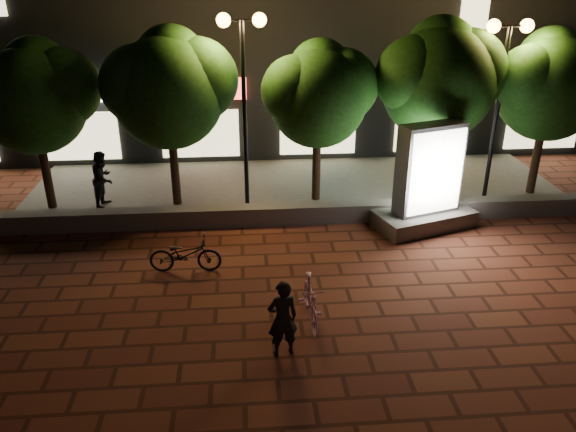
{
  "coord_description": "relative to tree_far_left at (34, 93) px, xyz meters",
  "views": [
    {
      "loc": [
        -1.55,
        -9.78,
        6.46
      ],
      "look_at": [
        -0.63,
        1.5,
        1.33
      ],
      "focal_mm": 35.34,
      "sensor_mm": 36.0,
      "label": 1
    }
  ],
  "objects": [
    {
      "name": "ground",
      "position": [
        6.95,
        -5.46,
        -3.29
      ],
      "size": [
        80.0,
        80.0,
        0.0
      ],
      "primitive_type": "plane",
      "color": "#5E2C1D",
      "rests_on": "ground"
    },
    {
      "name": "retaining_wall",
      "position": [
        6.95,
        -1.46,
        -3.04
      ],
      "size": [
        16.0,
        0.45,
        0.5
      ],
      "primitive_type": "cube",
      "color": "#65625D",
      "rests_on": "ground"
    },
    {
      "name": "sidewalk",
      "position": [
        6.95,
        1.04,
        -3.25
      ],
      "size": [
        16.0,
        5.0,
        0.08
      ],
      "primitive_type": "cube",
      "color": "#65625D",
      "rests_on": "ground"
    },
    {
      "name": "building_block",
      "position": [
        6.94,
        7.53,
        1.7
      ],
      "size": [
        28.0,
        8.12,
        11.3
      ],
      "color": "black",
      "rests_on": "ground"
    },
    {
      "name": "tree_far_left",
      "position": [
        0.0,
        0.0,
        0.0
      ],
      "size": [
        3.36,
        2.8,
        4.63
      ],
      "color": "#311E13",
      "rests_on": "sidewalk"
    },
    {
      "name": "tree_left",
      "position": [
        3.5,
        0.0,
        0.15
      ],
      "size": [
        3.6,
        3.0,
        4.89
      ],
      "color": "#311E13",
      "rests_on": "sidewalk"
    },
    {
      "name": "tree_mid",
      "position": [
        7.5,
        -0.0,
        -0.08
      ],
      "size": [
        3.24,
        2.7,
        4.5
      ],
      "color": "#311E13",
      "rests_on": "sidewalk"
    },
    {
      "name": "tree_right",
      "position": [
        10.8,
        0.0,
        0.27
      ],
      "size": [
        3.72,
        3.1,
        5.07
      ],
      "color": "#311E13",
      "rests_on": "sidewalk"
    },
    {
      "name": "tree_far_right",
      "position": [
        14.0,
        0.0,
        0.08
      ],
      "size": [
        3.48,
        2.9,
        4.76
      ],
      "color": "#311E13",
      "rests_on": "sidewalk"
    },
    {
      "name": "street_lamp_left",
      "position": [
        5.45,
        -0.26,
        0.74
      ],
      "size": [
        1.26,
        0.36,
        5.18
      ],
      "color": "black",
      "rests_on": "sidewalk"
    },
    {
      "name": "street_lamp_right",
      "position": [
        12.45,
        -0.26,
        0.6
      ],
      "size": [
        1.26,
        0.36,
        4.98
      ],
      "color": "black",
      "rests_on": "sidewalk"
    },
    {
      "name": "ad_kiosk",
      "position": [
        10.09,
        -1.96,
        -2.17
      ],
      "size": [
        2.84,
        2.02,
        2.78
      ],
      "color": "#65625D",
      "rests_on": "ground"
    },
    {
      "name": "scooter_pink",
      "position": [
        6.58,
        -6.07,
        -2.83
      ],
      "size": [
        0.5,
        1.57,
        0.93
      ],
      "primitive_type": "imported",
      "rotation": [
        0.0,
        0.0,
        0.04
      ],
      "color": "#BD7E9C",
      "rests_on": "ground"
    },
    {
      "name": "rider",
      "position": [
        5.98,
        -7.01,
        -2.54
      ],
      "size": [
        0.61,
        0.47,
        1.5
      ],
      "primitive_type": "imported",
      "rotation": [
        0.0,
        0.0,
        3.35
      ],
      "color": "black",
      "rests_on": "ground"
    },
    {
      "name": "scooter_parked",
      "position": [
        4.01,
        -3.88,
        -2.87
      ],
      "size": [
        1.64,
        0.64,
        0.85
      ],
      "primitive_type": "imported",
      "rotation": [
        0.0,
        0.0,
        1.53
      ],
      "color": "black",
      "rests_on": "ground"
    },
    {
      "name": "pedestrian",
      "position": [
        1.44,
        -0.02,
        -2.42
      ],
      "size": [
        0.73,
        0.87,
        1.59
      ],
      "primitive_type": "imported",
      "rotation": [
        0.0,
        0.0,
        1.39
      ],
      "color": "black",
      "rests_on": "sidewalk"
    }
  ]
}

